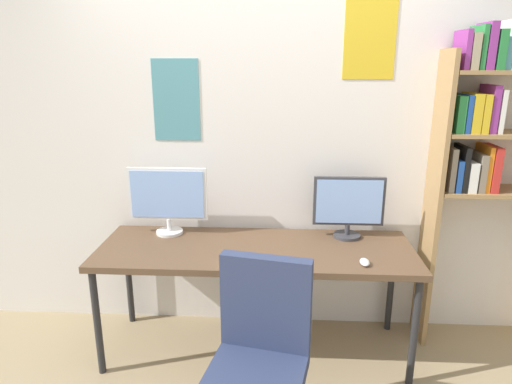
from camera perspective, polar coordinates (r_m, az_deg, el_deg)
wall_back at (r=3.08m, az=0.39°, el=5.71°), size 4.39×0.11×2.60m
desk at (r=2.86m, az=-0.06°, el=-8.07°), size 1.99×0.68×0.74m
bookshelf at (r=3.16m, az=27.58°, el=4.70°), size 0.83×0.28×2.10m
office_chair at (r=2.31m, az=0.37°, el=-23.01°), size 0.52×0.52×0.99m
monitor_left at (r=3.04m, az=-11.20°, el=-0.72°), size 0.53×0.18×0.46m
monitor_right at (r=2.99m, az=11.74°, el=-1.67°), size 0.46×0.18×0.41m
keyboard_main at (r=2.63m, az=-0.34°, el=-8.87°), size 0.36×0.13×0.02m
computer_mouse at (r=2.68m, az=13.70°, el=-8.69°), size 0.06×0.10×0.03m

